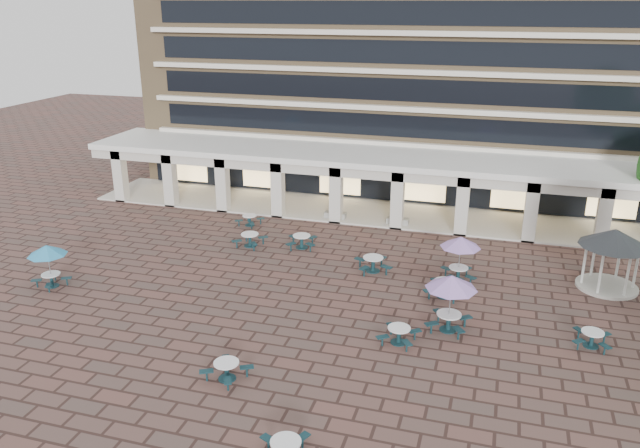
# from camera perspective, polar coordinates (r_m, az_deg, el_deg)

# --- Properties ---
(ground) EXTENTS (120.00, 120.00, 0.00)m
(ground) POSITION_cam_1_polar(r_m,az_deg,el_deg) (31.66, -0.76, -7.40)
(ground) COLOR brown
(ground) RESTS_ON ground
(apartment_building) EXTENTS (40.00, 15.50, 25.20)m
(apartment_building) POSITION_cam_1_polar(r_m,az_deg,el_deg) (53.02, 7.80, 17.65)
(apartment_building) COLOR #927752
(apartment_building) RESTS_ON ground
(retail_arcade) EXTENTS (42.00, 6.60, 4.40)m
(retail_arcade) POSITION_cam_1_polar(r_m,az_deg,el_deg) (44.02, 4.98, 4.65)
(retail_arcade) COLOR white
(retail_arcade) RESTS_ON ground
(picnic_table_2) EXTENTS (2.07, 2.07, 0.78)m
(picnic_table_2) POSITION_cam_1_polar(r_m,az_deg,el_deg) (26.07, -8.53, -12.97)
(picnic_table_2) COLOR #133339
(picnic_table_2) RESTS_ON ground
(picnic_table_3) EXTENTS (1.93, 1.93, 0.77)m
(picnic_table_3) POSITION_cam_1_polar(r_m,az_deg,el_deg) (28.42, 7.23, -9.92)
(picnic_table_3) COLOR #133339
(picnic_table_3) RESTS_ON ground
(picnic_table_4) EXTENTS (2.04, 2.04, 2.35)m
(picnic_table_4) POSITION_cam_1_polar(r_m,az_deg,el_deg) (35.78, -23.68, -2.34)
(picnic_table_4) COLOR #133339
(picnic_table_4) RESTS_ON ground
(picnic_table_6) EXTENTS (2.39, 2.39, 2.76)m
(picnic_table_6) POSITION_cam_1_polar(r_m,az_deg,el_deg) (28.95, 11.92, -5.42)
(picnic_table_6) COLOR #133339
(picnic_table_6) RESTS_ON ground
(picnic_table_7) EXTENTS (1.76, 1.76, 0.73)m
(picnic_table_7) POSITION_cam_1_polar(r_m,az_deg,el_deg) (30.45, 23.61, -9.48)
(picnic_table_7) COLOR #133339
(picnic_table_7) RESTS_ON ground
(picnic_table_8) EXTENTS (2.08, 2.08, 0.82)m
(picnic_table_8) POSITION_cam_1_polar(r_m,az_deg,el_deg) (38.48, -1.69, -1.49)
(picnic_table_8) COLOR #133339
(picnic_table_8) RESTS_ON ground
(picnic_table_9) EXTENTS (1.99, 1.99, 0.82)m
(picnic_table_9) POSITION_cam_1_polar(r_m,az_deg,el_deg) (38.95, -6.43, -1.35)
(picnic_table_9) COLOR #133339
(picnic_table_9) RESTS_ON ground
(picnic_table_10) EXTENTS (2.36, 2.36, 0.86)m
(picnic_table_10) POSITION_cam_1_polar(r_m,az_deg,el_deg) (35.30, 4.88, -3.55)
(picnic_table_10) COLOR #133339
(picnic_table_10) RESTS_ON ground
(picnic_table_11) EXTENTS (2.19, 2.19, 2.53)m
(picnic_table_11) POSITION_cam_1_polar(r_m,az_deg,el_deg) (34.25, 12.73, -1.78)
(picnic_table_11) COLOR #133339
(picnic_table_11) RESTS_ON ground
(picnic_table_12) EXTENTS (1.84, 1.84, 0.72)m
(picnic_table_12) POSITION_cam_1_polar(r_m,az_deg,el_deg) (42.55, -6.45, 0.43)
(picnic_table_12) COLOR #133339
(picnic_table_12) RESTS_ON ground
(picnic_table_13) EXTENTS (2.12, 2.12, 0.87)m
(picnic_table_13) POSITION_cam_1_polar(r_m,az_deg,el_deg) (32.92, 11.33, -5.69)
(picnic_table_13) COLOR #133339
(picnic_table_13) RESTS_ON ground
(gazebo) EXTENTS (3.53, 3.53, 3.29)m
(gazebo) POSITION_cam_1_polar(r_m,az_deg,el_deg) (35.86, 25.26, -1.71)
(gazebo) COLOR beige
(gazebo) RESTS_ON ground
(planter_left) EXTENTS (1.50, 0.74, 1.34)m
(planter_left) POSITION_cam_1_polar(r_m,az_deg,el_deg) (43.46, 1.40, 1.17)
(planter_left) COLOR #999893
(planter_left) RESTS_ON ground
(planter_right) EXTENTS (1.50, 0.65, 1.21)m
(planter_right) POSITION_cam_1_polar(r_m,az_deg,el_deg) (42.63, 7.12, 0.49)
(planter_right) COLOR #999893
(planter_right) RESTS_ON ground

